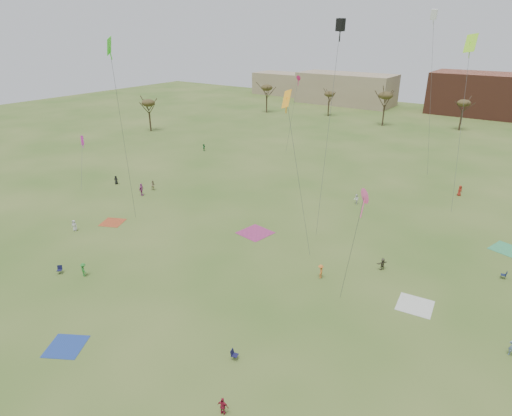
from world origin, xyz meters
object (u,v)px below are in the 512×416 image
Objects in this scene: camp_chair_center at (235,357)px; camp_chair_right at (503,276)px; spectator_fore_a at (223,406)px; flyer_near_left at (74,226)px; camp_chair_left at (60,271)px; flyer_near_center at (84,270)px.

camp_chair_center is 1.00× the size of camp_chair_right.
camp_chair_right is at bearing -127.15° from spectator_fore_a.
flyer_near_left reaches higher than camp_chair_center.
spectator_fore_a is 5.25m from camp_chair_center.
camp_chair_left is (-25.76, 3.91, -0.45)m from spectator_fore_a.
flyer_near_left is at bearing -31.33° from spectator_fore_a.
flyer_near_left reaches higher than spectator_fore_a.
flyer_near_center is at bearing -57.01° from flyer_near_left.
flyer_near_left is 1.04× the size of spectator_fore_a.
flyer_near_center reaches higher than flyer_near_left.
camp_chair_center is at bearing -42.29° from camp_chair_left.
camp_chair_left is at bearing -69.55° from flyer_near_left.
flyer_near_center is at bearing -18.75° from camp_chair_left.
flyer_near_center is 44.30m from camp_chair_right.
spectator_fore_a is at bearing -46.06° from flyer_near_left.
flyer_near_center is (10.59, -5.87, 0.02)m from flyer_near_left.
spectator_fore_a reaches higher than camp_chair_right.
flyer_near_center is 20.63m from camp_chair_center.
flyer_near_center is 2.91m from camp_chair_left.
spectator_fore_a is at bearing -164.46° from camp_chair_center.
flyer_near_center is 1.74× the size of camp_chair_left.
spectator_fore_a is at bearing -29.87° from camp_chair_right.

